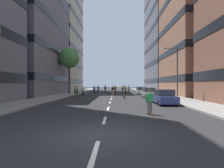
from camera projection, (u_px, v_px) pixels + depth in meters
The scene contains 25 objects.
ground_plane at pixel (112, 95), 35.34m from camera, with size 166.70×166.70×0.00m, color #28282B.
sidewalk_left at pixel (72, 93), 38.99m from camera, with size 3.86×76.40×0.14m, color gray.
sidewalk_right at pixel (154, 93), 38.64m from camera, with size 3.86×76.40×0.14m, color gray.
lane_markings at pixel (112, 95), 35.56m from camera, with size 0.16×62.20×0.01m.
building_left_mid at pixel (10, 39), 35.05m from camera, with size 17.98×19.08×21.16m.
building_left_far at pixel (47, 28), 54.28m from camera, with size 17.98×17.98×37.13m.
building_right_mid at pixel (217, 28), 34.26m from camera, with size 17.98×16.33×24.90m.
building_right_far at pixel (181, 32), 53.50m from camera, with size 17.98×20.41×34.01m.
parked_car_near at pixel (164, 97), 18.83m from camera, with size 1.82×4.40×1.52m.
parked_car_mid at pixel (141, 91), 36.07m from camera, with size 1.82×4.40×1.52m.
parked_car_far at pixel (149, 93), 27.39m from camera, with size 1.82×4.40×1.52m.
street_tree_mid at pixel (69, 58), 37.07m from camera, with size 4.04×4.04×9.16m.
streetlamp_right at pixel (174, 67), 22.88m from camera, with size 2.13×0.30×6.50m.
skater_0 at pixel (123, 89), 37.68m from camera, with size 0.53×0.90×1.78m.
skater_1 at pixel (98, 88), 43.42m from camera, with size 0.55×0.92×1.78m.
skater_2 at pixel (105, 88), 43.56m from camera, with size 0.56×0.92×1.78m.
skater_3 at pixel (129, 88), 43.57m from camera, with size 0.55×0.92×1.78m.
skater_4 at pixel (83, 90), 30.96m from camera, with size 0.57×0.92×1.78m.
skater_5 at pixel (76, 92), 24.67m from camera, with size 0.57×0.92×1.78m.
skater_6 at pixel (115, 89), 40.32m from camera, with size 0.55×0.92×1.78m.
skater_7 at pixel (94, 89), 38.77m from camera, with size 0.56×0.92×1.78m.
skater_8 at pixel (150, 100), 12.43m from camera, with size 0.57×0.92×1.78m.
skater_9 at pixel (126, 90), 32.85m from camera, with size 0.55×0.92×1.78m.
skater_10 at pixel (124, 91), 25.55m from camera, with size 0.53×0.90×1.78m.
skater_11 at pixel (113, 90), 33.88m from camera, with size 0.56×0.92×1.78m.
Camera 1 is at (0.64, -7.55, 2.09)m, focal length 29.41 mm.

